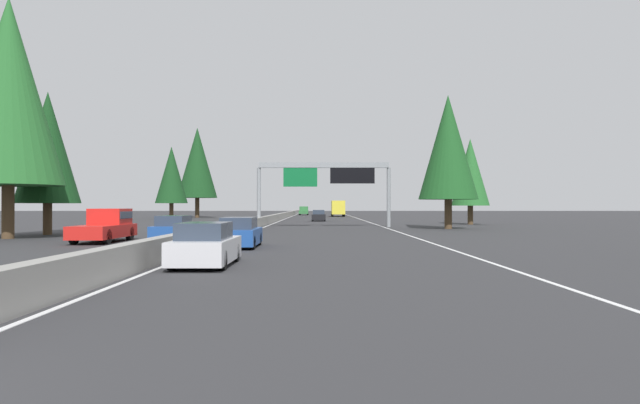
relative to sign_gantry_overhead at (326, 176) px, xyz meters
name	(u,v)px	position (x,y,z in m)	size (l,w,h in m)	color
ground_plane	(271,224)	(10.51, 6.04, -4.88)	(320.00, 320.00, 0.00)	#2D2D30
median_barrier	(280,216)	(30.51, 6.34, -4.43)	(180.00, 0.56, 0.90)	gray
shoulder_stripe_right	(366,221)	(20.51, -5.48, -4.87)	(160.00, 0.16, 0.01)	silver
shoulder_stripe_median	(280,221)	(20.51, 5.79, -4.87)	(160.00, 0.16, 0.01)	silver
sign_gantry_overhead	(326,176)	(0.00, 0.00, 0.00)	(0.50, 12.68, 6.13)	gray
sedan_mid_left	(206,246)	(-35.29, 4.43, -4.20)	(4.40, 1.80, 1.47)	silver
sedan_near_right	(239,233)	(-26.64, 4.49, -4.20)	(4.40, 1.80, 1.47)	#1E4793
sedan_far_right	(319,216)	(21.25, 0.69, -4.20)	(4.40, 1.80, 1.47)	black
pickup_distant_a	(304,211)	(71.50, 4.00, -3.96)	(5.60, 2.00, 1.86)	#2D6B38
box_truck_distant_b	(338,208)	(53.54, -2.88, -3.27)	(8.50, 2.40, 2.95)	gold
oncoming_near	(174,229)	(-22.10, 8.79, -4.20)	(4.40, 1.80, 1.47)	#1E4793
oncoming_far	(106,225)	(-22.26, 12.60, -3.96)	(5.60, 2.00, 1.86)	red
conifer_right_near	(448,147)	(-4.30, -10.67, 2.25)	(5.16, 5.16, 11.73)	#4C3823
conifer_right_mid	(470,172)	(7.46, -15.67, 0.74)	(4.08, 4.08, 9.26)	#4C3823
conifer_left_foreground	(8,91)	(-19.29, 19.71, 4.20)	(6.57, 6.57, 14.92)	#4C3823
conifer_left_near	(48,148)	(-14.41, 19.58, 1.20)	(4.41, 4.41, 10.01)	#4C3823
conifer_left_mid	(171,175)	(32.08, 22.83, 1.76)	(4.81, 4.81, 10.93)	#4C3823
conifer_left_far	(197,163)	(43.52, 21.37, 4.44)	(6.74, 6.74, 15.31)	#4C3823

